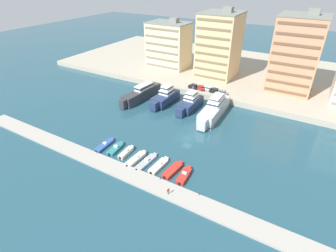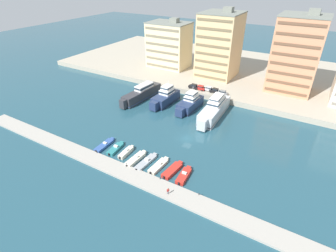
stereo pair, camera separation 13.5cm
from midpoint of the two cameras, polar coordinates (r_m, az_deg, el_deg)
ground_plane at (r=77.36m, az=4.26°, el=-2.74°), size 400.00×400.00×0.00m
quay_promenade at (r=131.07m, az=17.04°, el=10.97°), size 180.00×70.00×2.08m
pier_dock at (r=62.62m, az=-4.84°, el=-11.90°), size 120.00×4.79×0.56m
yacht_charcoal_far_left at (r=100.87m, az=-5.69°, el=7.05°), size 5.53×21.76×7.27m
yacht_navy_left at (r=96.84m, az=-0.56°, el=6.25°), size 5.50×15.77×8.34m
yacht_navy_mid_left at (r=93.17m, az=4.81°, el=4.97°), size 5.27×15.37×7.85m
yacht_silver_center_left at (r=89.22m, az=10.08°, el=3.62°), size 5.73×22.64×8.60m
motorboat_blue_far_left at (r=75.81m, az=-13.60°, el=-4.05°), size 2.26×7.66×1.15m
motorboat_teal_left at (r=73.75m, az=-11.28°, el=-4.81°), size 2.63×6.81×1.32m
motorboat_cream_mid_left at (r=71.57m, az=-9.04°, el=-5.68°), size 1.78×6.21×1.45m
motorboat_cream_center_left at (r=68.98m, az=-6.96°, el=-7.11°), size 2.19×7.63×1.45m
motorboat_grey_center at (r=67.92m, az=-4.74°, el=-7.80°), size 2.36×8.30×1.29m
motorboat_cream_center_right at (r=66.51m, az=-1.97°, el=-8.60°), size 2.36×7.45×1.30m
motorboat_red_mid_right at (r=65.11m, az=1.04°, el=-9.57°), size 2.72×7.52×0.93m
motorboat_red_right at (r=63.65m, az=3.55°, el=-10.72°), size 2.52×6.87×1.38m
car_black_far_left at (r=105.47m, az=5.69°, el=8.61°), size 4.13×1.97×1.80m
car_red_left at (r=104.49m, az=7.07°, el=8.31°), size 4.16×2.05×1.80m
car_silver_mid_left at (r=103.84m, az=8.88°, el=8.02°), size 4.19×2.12×1.80m
car_black_center_left at (r=102.68m, az=10.25°, el=7.63°), size 4.16×2.05×1.80m
car_grey_center at (r=101.34m, az=11.78°, el=7.15°), size 4.17×2.07×1.80m
apartment_block_far_left at (r=129.25m, az=0.25°, el=17.25°), size 18.89×13.35×22.37m
apartment_block_left at (r=117.91m, az=11.15°, el=16.86°), size 15.67×16.87×28.32m
apartment_block_mid_left at (r=110.79m, az=26.16°, el=13.83°), size 16.40×15.54×29.57m
pedestrian_near_edge at (r=58.46m, az=0.08°, el=-13.88°), size 0.42×0.56×1.64m
bollard_west at (r=72.73m, az=-15.17°, el=-5.49°), size 0.20×0.20×0.61m
bollard_west_mid at (r=67.02m, az=-8.99°, el=-8.19°), size 0.20×0.20×0.61m
bollard_east_mid at (r=62.39m, az=-1.67°, el=-11.23°), size 0.20×0.20×0.61m
bollard_east at (r=59.09m, az=6.83°, el=-14.45°), size 0.20×0.20×0.61m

